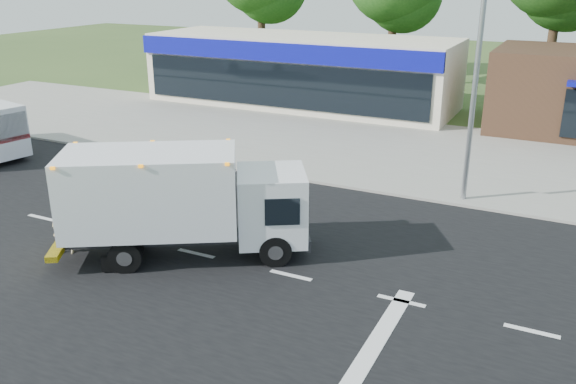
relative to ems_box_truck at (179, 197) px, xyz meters
name	(u,v)px	position (x,y,z in m)	size (l,w,h in m)	color
ground	(291,276)	(3.33, 0.21, -1.77)	(120.00, 120.00, 0.00)	#385123
road_asphalt	(291,276)	(3.33, 0.21, -1.76)	(60.00, 14.00, 0.02)	black
sidewalk	(385,182)	(3.33, 8.41, -1.71)	(60.00, 2.40, 0.12)	gray
parking_apron	(424,146)	(3.33, 14.21, -1.76)	(60.00, 9.00, 0.02)	gray
lane_markings	(317,311)	(4.68, -1.14, -1.75)	(55.20, 7.00, 0.01)	silver
ems_box_truck	(179,197)	(0.00, 0.00, 0.00)	(7.03, 5.35, 3.07)	black
emergency_worker	(64,224)	(-3.02, -1.35, -0.86)	(0.76, 0.71, 1.85)	#CAB886
retail_strip_mall	(301,70)	(-5.67, 20.14, 0.25)	(18.00, 6.20, 4.00)	beige
traffic_signal_pole	(458,57)	(5.68, 7.81, 3.16)	(3.51, 0.25, 8.00)	gray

